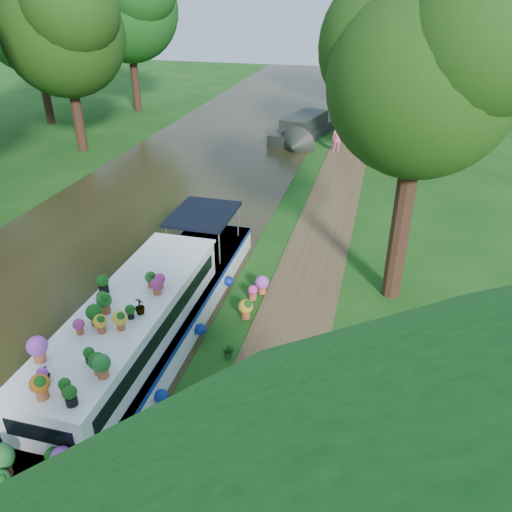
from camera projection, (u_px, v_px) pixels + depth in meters
The scene contains 14 objects.
ground at pixel (245, 333), 13.60m from camera, with size 100.00×100.00×0.00m, color #144310.
canal_water at pixel (52, 301), 14.92m from camera, with size 10.00×100.00×0.02m, color black.
towpath at pixel (288, 339), 13.33m from camera, with size 2.20×100.00×0.03m, color #4F3B24.
plant_boat at pixel (132, 339), 12.02m from camera, with size 2.29×13.52×2.26m.
tree_near_overhang at pixel (424, 66), 12.19m from camera, with size 5.52×5.28×8.99m.
tree_near_mid at pixel (430, 32), 22.31m from camera, with size 6.90×6.60×9.40m.
tree_near_far at pixel (416, 7), 31.47m from camera, with size 7.59×7.26×10.30m.
tree_far_c at pixel (63, 24), 25.39m from camera, with size 7.13×6.82×9.59m.
tree_far_h at pixel (29, 6), 30.56m from camera, with size 7.82×7.48×10.49m.
second_boat at pixel (304, 129), 30.42m from camera, with size 3.53×7.59×1.40m.
sandwich_board at pixel (254, 385), 11.15m from camera, with size 0.63×0.53×0.99m.
pedestrian_pink at pixel (337, 138), 27.79m from camera, with size 0.54×0.36×1.49m, color #D55785.
pedestrian_dark at pixel (367, 122), 30.53m from camera, with size 0.86×0.67×1.78m, color black.
verge_plant at pixel (229, 352), 12.62m from camera, with size 0.34×0.29×0.37m, color #1E5A1B.
Camera 1 is at (3.04, -10.49, 8.38)m, focal length 35.00 mm.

